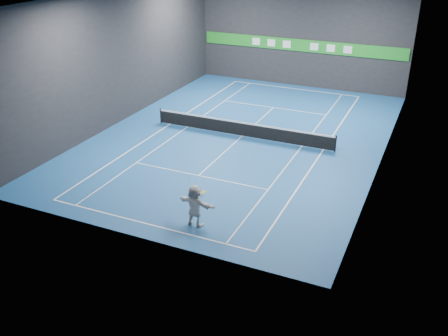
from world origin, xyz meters
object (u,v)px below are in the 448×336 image
at_px(tennis_net, 242,129).
at_px(player, 195,206).
at_px(tennis_racket, 201,194).
at_px(tennis_ball, 189,177).

bearing_deg(tennis_net, player, -78.86).
height_order(player, tennis_racket, player).
distance_m(player, tennis_racket, 0.72).
distance_m(tennis_ball, tennis_racket, 0.94).
relative_size(player, tennis_net, 0.16).
height_order(tennis_ball, tennis_racket, tennis_ball).
bearing_deg(tennis_ball, player, -12.55).
xyz_separation_m(tennis_ball, tennis_net, (-1.89, 10.97, -1.87)).
distance_m(tennis_ball, tennis_net, 11.29).
xyz_separation_m(player, tennis_ball, (-0.28, 0.06, 1.39)).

